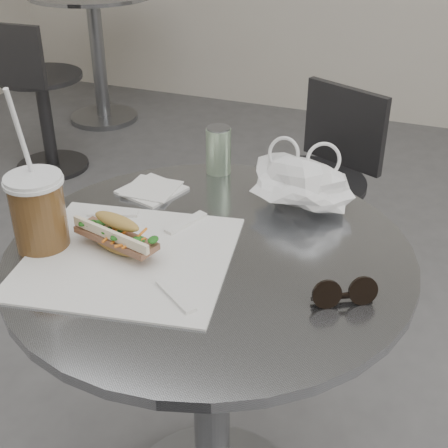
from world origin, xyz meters
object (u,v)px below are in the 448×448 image
(iced_coffee, at_px, (38,211))
(bg_table, at_px, (97,42))
(drink_can, at_px, (218,150))
(bg_chair, at_px, (39,106))
(cafe_table, at_px, (211,361))
(banh_mi, at_px, (117,235))
(sunglasses, at_px, (344,294))
(chair_far, at_px, (311,213))

(iced_coffee, bearing_deg, bg_table, 119.58)
(drink_can, bearing_deg, bg_chair, 140.41)
(bg_table, distance_m, bg_chair, 0.76)
(cafe_table, distance_m, drink_can, 0.47)
(banh_mi, height_order, drink_can, drink_can)
(bg_chair, distance_m, banh_mi, 2.08)
(drink_can, bearing_deg, cafe_table, -71.36)
(bg_table, bearing_deg, banh_mi, -57.48)
(sunglasses, bearing_deg, banh_mi, 149.10)
(bg_table, bearing_deg, cafe_table, -53.97)
(bg_chair, relative_size, drink_can, 6.97)
(chair_far, xyz_separation_m, bg_chair, (-1.48, 0.54, 0.01))
(bg_table, relative_size, sunglasses, 7.10)
(banh_mi, distance_m, drink_can, 0.39)
(chair_far, bearing_deg, iced_coffee, 99.24)
(bg_table, xyz_separation_m, banh_mi, (1.45, -2.27, 0.31))
(bg_chair, xyz_separation_m, drink_can, (1.38, -1.14, 0.45))
(bg_table, relative_size, iced_coffee, 2.38)
(cafe_table, height_order, chair_far, cafe_table)
(cafe_table, bearing_deg, banh_mi, -156.63)
(bg_chair, bearing_deg, drink_can, -42.99)
(cafe_table, relative_size, bg_table, 1.03)
(cafe_table, relative_size, chair_far, 1.03)
(bg_chair, xyz_separation_m, sunglasses, (1.76, -1.53, 0.42))
(banh_mi, bearing_deg, iced_coffee, -152.55)
(iced_coffee, bearing_deg, cafe_table, 18.47)
(banh_mi, distance_m, iced_coffee, 0.15)
(sunglasses, relative_size, drink_can, 0.95)
(chair_far, relative_size, sunglasses, 7.08)
(bg_chair, height_order, banh_mi, banh_mi)
(chair_far, xyz_separation_m, iced_coffee, (-0.29, -1.02, 0.48))
(cafe_table, xyz_separation_m, chair_far, (-0.01, 0.93, -0.13))
(sunglasses, distance_m, drink_can, 0.54)
(banh_mi, bearing_deg, bg_chair, 145.85)
(bg_chair, relative_size, sunglasses, 7.31)
(banh_mi, bearing_deg, bg_table, 137.24)
(banh_mi, bearing_deg, chair_far, 96.43)
(cafe_table, height_order, banh_mi, banh_mi)
(bg_table, relative_size, chair_far, 1.00)
(sunglasses, bearing_deg, cafe_table, 134.61)
(bg_chair, bearing_deg, banh_mi, -52.26)
(chair_far, xyz_separation_m, drink_can, (-0.10, -0.61, 0.46))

